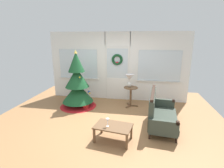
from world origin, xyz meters
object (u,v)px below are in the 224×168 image
at_px(coffee_table, 113,128).
at_px(table_lamp, 129,79).
at_px(gift_box, 86,106).
at_px(settee_sofa, 159,113).
at_px(wine_glass, 108,121).
at_px(christmas_tree, 77,86).
at_px(side_table, 131,93).

bearing_deg(coffee_table, table_lamp, 84.77).
bearing_deg(gift_box, table_lamp, 20.16).
relative_size(settee_sofa, coffee_table, 1.76).
xyz_separation_m(table_lamp, wine_glass, (-0.32, -2.28, -0.45)).
relative_size(christmas_tree, table_lamp, 4.44).
distance_m(settee_sofa, gift_box, 2.47).
xyz_separation_m(settee_sofa, side_table, (-0.84, 1.28, 0.11)).
bearing_deg(gift_box, coffee_table, -54.51).
xyz_separation_m(christmas_tree, wine_glass, (1.43, -1.93, -0.22)).
height_order(christmas_tree, gift_box, christmas_tree).
distance_m(christmas_tree, settee_sofa, 2.85).
xyz_separation_m(christmas_tree, side_table, (1.81, 0.30, -0.26)).
bearing_deg(wine_glass, side_table, 80.30).
bearing_deg(side_table, wine_glass, -99.70).
bearing_deg(gift_box, wine_glass, -58.08).
xyz_separation_m(christmas_tree, table_lamp, (1.75, 0.34, 0.23)).
height_order(settee_sofa, wine_glass, settee_sofa).
height_order(table_lamp, wine_glass, table_lamp).
xyz_separation_m(settee_sofa, coffee_table, (-1.10, -0.90, -0.05)).
xyz_separation_m(settee_sofa, wine_glass, (-1.22, -0.95, 0.15)).
xyz_separation_m(christmas_tree, gift_box, (0.33, -0.18, -0.66)).
height_order(table_lamp, coffee_table, table_lamp).
bearing_deg(wine_glass, gift_box, 121.92).
relative_size(side_table, gift_box, 3.97).
height_order(christmas_tree, side_table, christmas_tree).
bearing_deg(table_lamp, christmas_tree, -168.89).
bearing_deg(wine_glass, settee_sofa, 37.92).
bearing_deg(table_lamp, coffee_table, -95.23).
xyz_separation_m(table_lamp, coffee_table, (-0.20, -2.22, -0.65)).
bearing_deg(settee_sofa, christmas_tree, 159.68).
height_order(side_table, table_lamp, table_lamp).
bearing_deg(wine_glass, table_lamp, 81.94).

